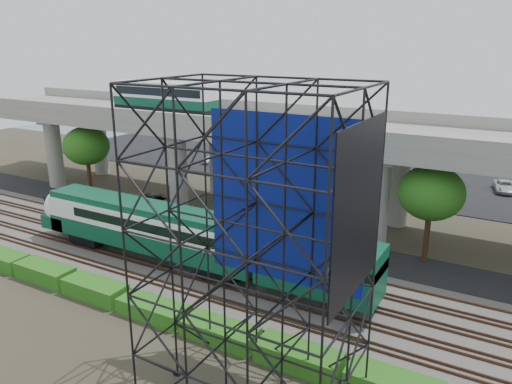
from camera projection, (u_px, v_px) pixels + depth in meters
The scene contains 13 objects.
ground at pixel (183, 285), 35.24m from camera, with size 140.00×140.00×0.00m, color #474233.
ballast_bed at pixel (199, 273), 36.87m from camera, with size 90.00×12.00×0.20m, color slate.
service_road at pixel (256, 236), 43.96m from camera, with size 90.00×5.00×0.08m, color black.
parking_lot at pixel (347, 175), 63.50m from camera, with size 90.00×18.00×0.08m, color black.
harbor_water at pixel (393, 145), 81.80m from camera, with size 140.00×40.00×0.03m, color slate.
rail_tracks at pixel (199, 270), 36.82m from camera, with size 90.00×9.52×0.16m.
commuter_train at pixel (171, 231), 37.22m from camera, with size 29.30×3.06×4.30m.
overpass at pixel (275, 133), 46.63m from camera, with size 80.00×12.00×12.40m.
scaffold_tower at pixel (253, 260), 21.53m from camera, with size 9.36×6.36×15.00m.
hedge_strip at pixel (153, 309), 31.02m from camera, with size 34.60×1.80×1.20m.
trees at pixel (243, 156), 49.26m from camera, with size 40.94×16.94×7.69m.
suv at pixel (159, 203), 50.10m from camera, with size 2.62×5.69×1.58m, color black.
parked_cars at pixel (358, 172), 62.47m from camera, with size 39.17×9.88×1.31m.
Camera 1 is at (20.19, -25.08, 16.59)m, focal length 35.00 mm.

